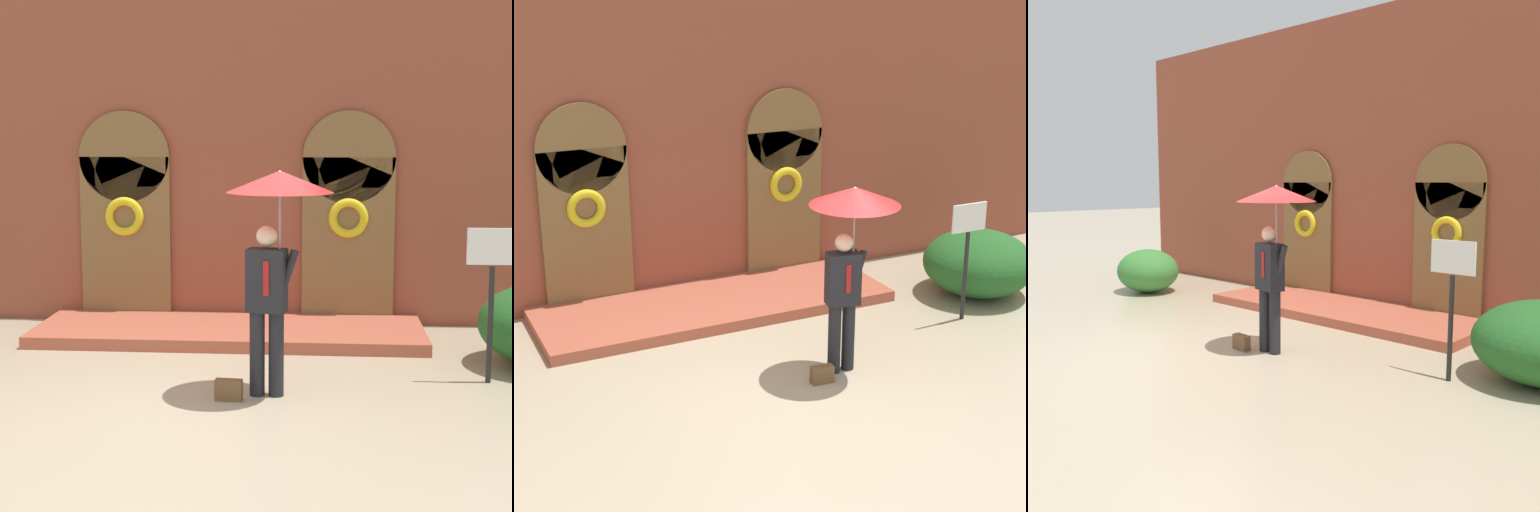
# 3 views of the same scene
# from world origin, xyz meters

# --- Properties ---
(ground_plane) EXTENTS (80.00, 80.00, 0.00)m
(ground_plane) POSITION_xyz_m (0.00, 0.00, 0.00)
(ground_plane) COLOR tan
(building_facade) EXTENTS (14.00, 2.30, 5.60)m
(building_facade) POSITION_xyz_m (-0.00, 4.15, 2.68)
(building_facade) COLOR brown
(building_facade) RESTS_ON ground
(person_with_umbrella) EXTENTS (1.10, 1.10, 2.36)m
(person_with_umbrella) POSITION_xyz_m (0.77, 0.49, 1.91)
(person_with_umbrella) COLOR black
(person_with_umbrella) RESTS_ON ground
(handbag) EXTENTS (0.29, 0.14, 0.22)m
(handbag) POSITION_xyz_m (0.29, 0.29, 0.11)
(handbag) COLOR brown
(handbag) RESTS_ON ground
(sign_post) EXTENTS (0.56, 0.06, 1.72)m
(sign_post) POSITION_xyz_m (3.09, 1.15, 1.16)
(sign_post) COLOR black
(sign_post) RESTS_ON ground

